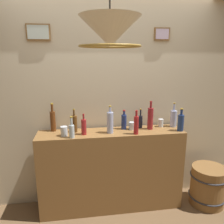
% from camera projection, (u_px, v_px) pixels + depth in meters
% --- Properties ---
extents(panelled_rear_partition, '(3.52, 0.15, 2.70)m').
position_uv_depth(panelled_rear_partition, '(108.00, 92.00, 2.74)').
color(panelled_rear_partition, beige).
rests_on(panelled_rear_partition, ground).
extents(bar_shelf_unit, '(1.71, 0.36, 1.00)m').
position_uv_depth(bar_shelf_unit, '(111.00, 170.00, 2.72)').
color(bar_shelf_unit, olive).
rests_on(bar_shelf_unit, ground).
extents(liquor_bottle_scotch, '(0.06, 0.06, 0.24)m').
position_uv_depth(liquor_bottle_scotch, '(124.00, 121.00, 2.67)').
color(liquor_bottle_scotch, navy).
rests_on(liquor_bottle_scotch, bar_shelf_unit).
extents(liquor_bottle_whiskey, '(0.07, 0.07, 0.34)m').
position_uv_depth(liquor_bottle_whiskey, '(150.00, 118.00, 2.66)').
color(liquor_bottle_whiskey, maroon).
rests_on(liquor_bottle_whiskey, bar_shelf_unit).
extents(liquor_bottle_brandy, '(0.07, 0.07, 0.28)m').
position_uv_depth(liquor_bottle_brandy, '(74.00, 124.00, 2.57)').
color(liquor_bottle_brandy, '#593716').
rests_on(liquor_bottle_brandy, bar_shelf_unit).
extents(liquor_bottle_rye, '(0.08, 0.08, 0.30)m').
position_uv_depth(liquor_bottle_rye, '(173.00, 118.00, 2.77)').
color(liquor_bottle_rye, '#B2BCE2').
rests_on(liquor_bottle_rye, bar_shelf_unit).
extents(liquor_bottle_vermouth, '(0.05, 0.05, 0.24)m').
position_uv_depth(liquor_bottle_vermouth, '(140.00, 121.00, 2.74)').
color(liquor_bottle_vermouth, black).
rests_on(liquor_bottle_vermouth, bar_shelf_unit).
extents(liquor_bottle_amaro, '(0.06, 0.06, 0.24)m').
position_uv_depth(liquor_bottle_amaro, '(72.00, 130.00, 2.39)').
color(liquor_bottle_amaro, silver).
rests_on(liquor_bottle_amaro, bar_shelf_unit).
extents(liquor_bottle_gin, '(0.07, 0.07, 0.32)m').
position_uv_depth(liquor_bottle_gin, '(110.00, 122.00, 2.53)').
color(liquor_bottle_gin, '#ADB8DD').
rests_on(liquor_bottle_gin, bar_shelf_unit).
extents(liquor_bottle_vodka, '(0.07, 0.07, 0.27)m').
position_uv_depth(liquor_bottle_vodka, '(181.00, 122.00, 2.61)').
color(liquor_bottle_vodka, navy).
rests_on(liquor_bottle_vodka, bar_shelf_unit).
extents(liquor_bottle_bourbon, '(0.06, 0.06, 0.24)m').
position_uv_depth(liquor_bottle_bourbon, '(84.00, 127.00, 2.49)').
color(liquor_bottle_bourbon, maroon).
rests_on(liquor_bottle_bourbon, bar_shelf_unit).
extents(liquor_bottle_tequila, '(0.06, 0.06, 0.33)m').
position_uv_depth(liquor_bottle_tequila, '(53.00, 120.00, 2.60)').
color(liquor_bottle_tequila, brown).
rests_on(liquor_bottle_tequila, bar_shelf_unit).
extents(liquor_bottle_mezcal, '(0.05, 0.05, 0.28)m').
position_uv_depth(liquor_bottle_mezcal, '(136.00, 125.00, 2.50)').
color(liquor_bottle_mezcal, '#A41F21').
rests_on(liquor_bottle_mezcal, bar_shelf_unit).
extents(glass_tumbler_rocks, '(0.08, 0.08, 0.09)m').
position_uv_depth(glass_tumbler_rocks, '(132.00, 126.00, 2.67)').
color(glass_tumbler_rocks, silver).
rests_on(glass_tumbler_rocks, bar_shelf_unit).
extents(glass_tumbler_highball, '(0.08, 0.08, 0.11)m').
position_uv_depth(glass_tumbler_highball, '(64.00, 131.00, 2.45)').
color(glass_tumbler_highball, silver).
rests_on(glass_tumbler_highball, bar_shelf_unit).
extents(glass_tumbler_shot, '(0.06, 0.06, 0.10)m').
position_uv_depth(glass_tumbler_shot, '(161.00, 123.00, 2.78)').
color(glass_tumbler_shot, silver).
rests_on(glass_tumbler_shot, bar_shelf_unit).
extents(pendant_lamp, '(0.43, 0.43, 0.65)m').
position_uv_depth(pendant_lamp, '(110.00, 32.00, 1.50)').
color(pendant_lamp, '#EFE5C6').
extents(wooden_barrel, '(0.45, 0.45, 0.50)m').
position_uv_depth(wooden_barrel, '(208.00, 186.00, 2.83)').
color(wooden_barrel, olive).
rests_on(wooden_barrel, ground).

